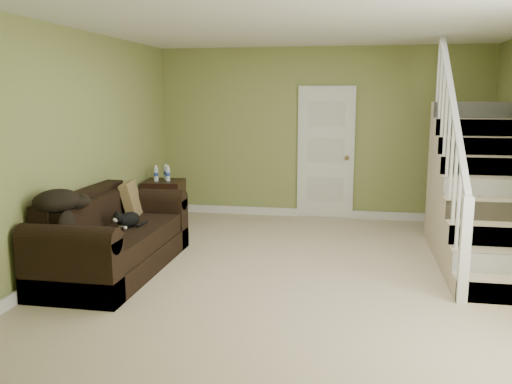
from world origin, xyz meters
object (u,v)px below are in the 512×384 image
at_px(sofa, 112,241).
at_px(banana, 116,236).
at_px(cat, 128,220).
at_px(side_table, 164,202).

xyz_separation_m(sofa, banana, (0.22, -0.36, 0.16)).
distance_m(cat, banana, 0.45).
relative_size(sofa, banana, 12.92).
bearing_deg(cat, sofa, -132.50).
bearing_deg(banana, side_table, 64.83).
distance_m(side_table, banana, 2.52).
bearing_deg(side_table, cat, -80.75).
height_order(sofa, banana, sofa).
height_order(side_table, cat, side_table).
height_order(cat, banana, cat).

